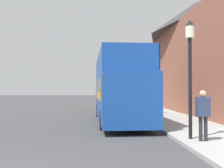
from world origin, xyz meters
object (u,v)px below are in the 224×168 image
pedestrian_third (203,110)px  parked_car_ahead_of_bus (118,104)px  tour_bus (119,93)px  lamp_post_second (144,71)px  lamp_post_nearest (190,56)px

pedestrian_third → parked_car_ahead_of_bus: bearing=97.5°
tour_bus → parked_car_ahead_of_bus: (0.50, 8.03, -1.11)m
parked_car_ahead_of_bus → pedestrian_third: pedestrian_third is taller
parked_car_ahead_of_bus → lamp_post_second: (1.54, -5.10, 2.64)m
tour_bus → lamp_post_nearest: bearing=-73.6°
parked_car_ahead_of_bus → lamp_post_second: bearing=-74.8°
tour_bus → pedestrian_third: bearing=-72.5°
tour_bus → lamp_post_second: 3.88m
parked_car_ahead_of_bus → lamp_post_nearest: (1.67, -14.48, 2.53)m
tour_bus → parked_car_ahead_of_bus: bearing=84.2°
parked_car_ahead_of_bus → lamp_post_nearest: lamp_post_nearest is taller
parked_car_ahead_of_bus → lamp_post_second: 5.95m
parked_car_ahead_of_bus → tour_bus: bearing=-95.2°
lamp_post_nearest → parked_car_ahead_of_bus: bearing=96.6°
tour_bus → pedestrian_third: size_ratio=5.83×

